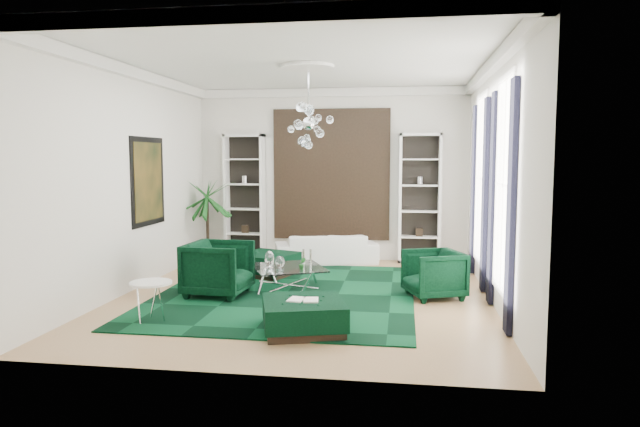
% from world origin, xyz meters
% --- Properties ---
extents(floor, '(6.00, 7.00, 0.02)m').
position_xyz_m(floor, '(0.00, 0.00, -0.01)').
color(floor, tan).
rests_on(floor, ground).
extents(ceiling, '(6.00, 7.00, 0.02)m').
position_xyz_m(ceiling, '(0.00, 0.00, 3.81)').
color(ceiling, white).
rests_on(ceiling, ground).
extents(wall_back, '(6.00, 0.02, 3.80)m').
position_xyz_m(wall_back, '(0.00, 3.51, 1.90)').
color(wall_back, silver).
rests_on(wall_back, ground).
extents(wall_front, '(6.00, 0.02, 3.80)m').
position_xyz_m(wall_front, '(0.00, -3.51, 1.90)').
color(wall_front, silver).
rests_on(wall_front, ground).
extents(wall_left, '(0.02, 7.00, 3.80)m').
position_xyz_m(wall_left, '(-3.01, 0.00, 1.90)').
color(wall_left, silver).
rests_on(wall_left, ground).
extents(wall_right, '(0.02, 7.00, 3.80)m').
position_xyz_m(wall_right, '(3.01, 0.00, 1.90)').
color(wall_right, silver).
rests_on(wall_right, ground).
extents(crown_molding, '(6.00, 7.00, 0.18)m').
position_xyz_m(crown_molding, '(0.00, 0.00, 3.70)').
color(crown_molding, white).
rests_on(crown_molding, ceiling).
extents(ceiling_medallion, '(0.90, 0.90, 0.05)m').
position_xyz_m(ceiling_medallion, '(0.00, 0.30, 3.77)').
color(ceiling_medallion, white).
rests_on(ceiling_medallion, ceiling).
extents(tapestry, '(2.50, 0.06, 2.80)m').
position_xyz_m(tapestry, '(0.00, 3.46, 1.90)').
color(tapestry, black).
rests_on(tapestry, wall_back).
extents(shelving_left, '(0.90, 0.38, 2.80)m').
position_xyz_m(shelving_left, '(-1.95, 3.31, 1.40)').
color(shelving_left, white).
rests_on(shelving_left, floor).
extents(shelving_right, '(0.90, 0.38, 2.80)m').
position_xyz_m(shelving_right, '(1.95, 3.31, 1.40)').
color(shelving_right, white).
rests_on(shelving_right, floor).
extents(painting, '(0.04, 1.30, 1.60)m').
position_xyz_m(painting, '(-2.97, 0.60, 1.85)').
color(painting, black).
rests_on(painting, wall_left).
extents(window_near, '(0.03, 1.10, 2.90)m').
position_xyz_m(window_near, '(2.99, -0.90, 1.90)').
color(window_near, white).
rests_on(window_near, wall_right).
extents(curtain_near_a, '(0.07, 0.30, 3.25)m').
position_xyz_m(curtain_near_a, '(2.96, -1.68, 1.65)').
color(curtain_near_a, black).
rests_on(curtain_near_a, floor).
extents(curtain_near_b, '(0.07, 0.30, 3.25)m').
position_xyz_m(curtain_near_b, '(2.96, -0.12, 1.65)').
color(curtain_near_b, black).
rests_on(curtain_near_b, floor).
extents(window_far, '(0.03, 1.10, 2.90)m').
position_xyz_m(window_far, '(2.99, 1.50, 1.90)').
color(window_far, white).
rests_on(window_far, wall_right).
extents(curtain_far_a, '(0.07, 0.30, 3.25)m').
position_xyz_m(curtain_far_a, '(2.96, 0.72, 1.65)').
color(curtain_far_a, black).
rests_on(curtain_far_a, floor).
extents(curtain_far_b, '(0.07, 0.30, 3.25)m').
position_xyz_m(curtain_far_b, '(2.96, 2.28, 1.65)').
color(curtain_far_b, black).
rests_on(curtain_far_b, floor).
extents(rug, '(4.20, 5.00, 0.02)m').
position_xyz_m(rug, '(-0.32, 0.09, 0.01)').
color(rug, black).
rests_on(rug, floor).
extents(sofa, '(2.32, 1.42, 0.63)m').
position_xyz_m(sofa, '(-0.04, 2.93, 0.32)').
color(sofa, white).
rests_on(sofa, floor).
extents(armchair_left, '(1.06, 1.03, 0.91)m').
position_xyz_m(armchair_left, '(-1.41, -0.22, 0.45)').
color(armchair_left, black).
rests_on(armchair_left, floor).
extents(armchair_right, '(1.11, 1.09, 0.78)m').
position_xyz_m(armchair_right, '(2.11, 0.15, 0.39)').
color(armchair_right, black).
rests_on(armchair_right, floor).
extents(coffee_table, '(1.53, 1.53, 0.40)m').
position_xyz_m(coffee_table, '(-0.35, 0.38, 0.20)').
color(coffee_table, white).
rests_on(coffee_table, floor).
extents(ottoman_side, '(1.26, 1.26, 0.43)m').
position_xyz_m(ottoman_side, '(-0.99, 1.47, 0.22)').
color(ottoman_side, black).
rests_on(ottoman_side, floor).
extents(ottoman_front, '(1.29, 1.29, 0.42)m').
position_xyz_m(ottoman_front, '(0.32, -1.94, 0.21)').
color(ottoman_front, black).
rests_on(ottoman_front, floor).
extents(book, '(0.40, 0.27, 0.03)m').
position_xyz_m(book, '(0.32, -1.94, 0.43)').
color(book, white).
rests_on(book, ottoman_front).
extents(side_table, '(0.72, 0.72, 0.56)m').
position_xyz_m(side_table, '(-1.84, -1.82, 0.28)').
color(side_table, white).
rests_on(side_table, floor).
extents(palm, '(1.45, 1.45, 2.32)m').
position_xyz_m(palm, '(-2.65, 2.78, 1.16)').
color(palm, '#19591E').
rests_on(palm, floor).
extents(chandelier, '(1.10, 1.10, 0.80)m').
position_xyz_m(chandelier, '(-0.01, 0.50, 2.85)').
color(chandelier, white).
rests_on(chandelier, ceiling).
extents(table_plant, '(0.14, 0.12, 0.22)m').
position_xyz_m(table_plant, '(-0.07, 0.14, 0.51)').
color(table_plant, '#19591E').
rests_on(table_plant, coffee_table).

